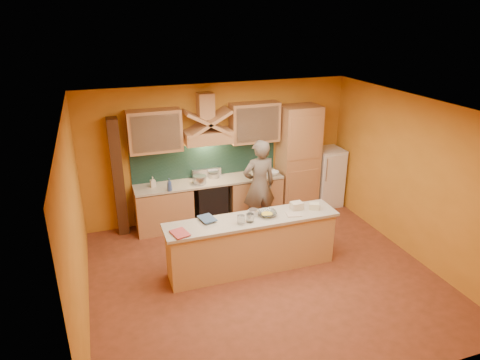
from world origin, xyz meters
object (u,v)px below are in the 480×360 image
object	(u,v)px
person	(259,185)
mixing_bowl	(267,213)
fridge	(327,177)
kitchen_scale	(253,213)
stove	(210,202)

from	to	relation	value
person	mixing_bowl	size ratio (longest dim) A/B	6.01
fridge	mixing_bowl	xyz separation A→B (m)	(-2.23, -1.88, 0.33)
person	kitchen_scale	size ratio (longest dim) A/B	14.21
stove	mixing_bowl	bearing A→B (deg)	-76.06
stove	kitchen_scale	world-z (taller)	kitchen_scale
mixing_bowl	person	bearing A→B (deg)	74.00
stove	kitchen_scale	size ratio (longest dim) A/B	6.94
stove	person	xyz separation A→B (m)	(0.84, -0.58, 0.47)
mixing_bowl	fridge	bearing A→B (deg)	40.14
kitchen_scale	mixing_bowl	xyz separation A→B (m)	(0.22, -0.06, -0.02)
person	kitchen_scale	world-z (taller)	person
stove	mixing_bowl	world-z (taller)	mixing_bowl
fridge	kitchen_scale	bearing A→B (deg)	-143.39
stove	fridge	xyz separation A→B (m)	(2.70, 0.00, 0.20)
fridge	mixing_bowl	distance (m)	2.94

